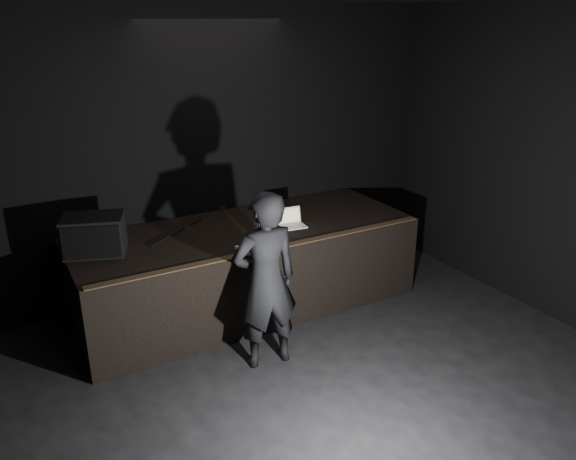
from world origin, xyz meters
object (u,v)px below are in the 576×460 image
Objects in this scene: stage_riser at (246,267)px; person at (265,281)px; laptop at (291,221)px; stage_monitor at (94,235)px; beer_can at (257,231)px.

stage_riser is 2.19× the size of person.
laptop reaches higher than stage_riser.
laptop is (0.52, -0.19, 0.55)m from stage_riser.
stage_monitor is at bearing 179.29° from laptop.
beer_can is 0.09× the size of person.
laptop is 0.18× the size of person.
stage_monitor is at bearing 165.16° from beer_can.
person reaches higher than stage_monitor.
person is (1.32, -1.31, -0.29)m from stage_monitor.
laptop is at bearing 16.12° from beer_can.
stage_riser is at bearing 166.48° from laptop.
beer_can is at bearing 4.82° from stage_monitor.
stage_riser is 12.46× the size of laptop.
stage_riser is at bearing 87.92° from beer_can.
person is at bearing -123.82° from laptop.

